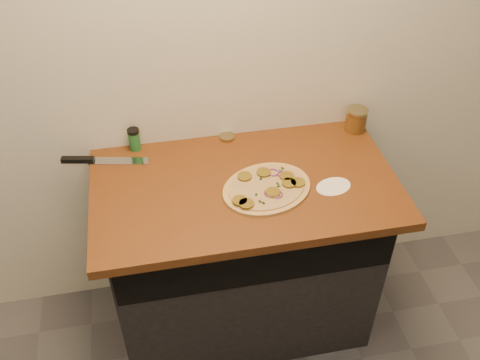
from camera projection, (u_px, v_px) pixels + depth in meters
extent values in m
cube|color=beige|center=(228.00, 38.00, 2.05)|extent=(4.00, 0.02, 2.70)
cube|color=black|center=(243.00, 256.00, 2.42)|extent=(1.10, 0.60, 0.86)
cube|color=brown|center=(245.00, 186.00, 2.11)|extent=(1.20, 0.70, 0.04)
cylinder|color=tan|center=(267.00, 188.00, 2.06)|extent=(0.45, 0.45, 0.01)
cylinder|color=#CDBD87|center=(267.00, 187.00, 2.05)|extent=(0.39, 0.39, 0.00)
cylinder|color=brown|center=(245.00, 176.00, 2.09)|extent=(0.06, 0.06, 0.01)
cylinder|color=brown|center=(264.00, 172.00, 2.11)|extent=(0.06, 0.06, 0.01)
cylinder|color=brown|center=(287.00, 176.00, 2.09)|extent=(0.06, 0.06, 0.01)
cylinder|color=brown|center=(247.00, 204.00, 1.97)|extent=(0.06, 0.06, 0.01)
cylinder|color=brown|center=(240.00, 200.00, 1.99)|extent=(0.06, 0.06, 0.01)
cylinder|color=brown|center=(273.00, 192.00, 2.02)|extent=(0.06, 0.06, 0.01)
cylinder|color=brown|center=(289.00, 183.00, 2.06)|extent=(0.06, 0.06, 0.01)
cylinder|color=brown|center=(298.00, 182.00, 2.06)|extent=(0.06, 0.06, 0.01)
torus|color=#752B70|center=(277.00, 194.00, 2.01)|extent=(0.05, 0.05, 0.01)
torus|color=#752B70|center=(283.00, 174.00, 2.10)|extent=(0.05, 0.05, 0.01)
torus|color=#752B70|center=(273.00, 172.00, 2.11)|extent=(0.05, 0.05, 0.01)
torus|color=#752B70|center=(270.00, 193.00, 2.02)|extent=(0.05, 0.05, 0.01)
cube|color=black|center=(261.00, 179.00, 2.09)|extent=(0.01, 0.02, 0.00)
cube|color=black|center=(263.00, 203.00, 1.98)|extent=(0.01, 0.01, 0.00)
cube|color=black|center=(274.00, 196.00, 2.01)|extent=(0.01, 0.01, 0.00)
cube|color=black|center=(260.00, 201.00, 1.99)|extent=(0.01, 0.01, 0.00)
cube|color=black|center=(282.00, 168.00, 2.14)|extent=(0.01, 0.02, 0.00)
cube|color=black|center=(281.00, 171.00, 2.12)|extent=(0.01, 0.01, 0.00)
cube|color=black|center=(250.00, 201.00, 1.99)|extent=(0.01, 0.02, 0.00)
cube|color=black|center=(256.00, 195.00, 2.02)|extent=(0.01, 0.01, 0.00)
cube|color=black|center=(278.00, 184.00, 2.06)|extent=(0.01, 0.01, 0.00)
cube|color=black|center=(279.00, 186.00, 2.05)|extent=(0.01, 0.01, 0.00)
cube|color=#B7BAC1|center=(119.00, 161.00, 2.19)|extent=(0.25, 0.09, 0.01)
cube|color=black|center=(78.00, 160.00, 2.19)|extent=(0.14, 0.05, 0.02)
cylinder|color=#9A8A59|center=(227.00, 137.00, 2.31)|extent=(0.08, 0.08, 0.01)
cylinder|color=maroon|center=(356.00, 121.00, 2.34)|extent=(0.09, 0.09, 0.09)
cylinder|color=#9A8A59|center=(357.00, 111.00, 2.31)|extent=(0.09, 0.09, 0.02)
cylinder|color=#20652B|center=(135.00, 141.00, 2.23)|extent=(0.05, 0.05, 0.08)
cylinder|color=black|center=(133.00, 131.00, 2.20)|extent=(0.05, 0.05, 0.01)
cylinder|color=white|center=(333.00, 186.00, 2.08)|extent=(0.18, 0.18, 0.00)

